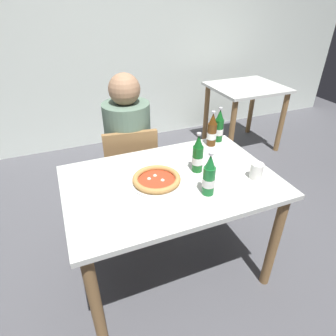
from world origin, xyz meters
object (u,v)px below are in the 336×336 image
Objects in this scene: beer_bottle_extra at (219,127)px; paper_cup at (256,171)px; pizza_margherita_near at (156,180)px; beer_bottle_left at (209,177)px; diner_seated at (130,155)px; dining_table_main at (171,196)px; dining_table_background at (245,99)px; beer_bottle_center at (198,155)px; beer_bottle_right at (212,131)px; napkin_with_cutlery at (102,174)px; chair_behind_table at (131,170)px.

paper_cup is at bearing -95.49° from beer_bottle_extra.
pizza_margherita_near is 0.30m from beer_bottle_left.
diner_seated is at bearing 103.54° from beer_bottle_left.
dining_table_main is 0.51m from paper_cup.
dining_table_background is 3.24× the size of beer_bottle_left.
dining_table_main is 0.16m from pizza_margherita_near.
pizza_margherita_near is 0.57m from paper_cup.
diner_seated is (-0.07, 0.66, -0.05)m from dining_table_main.
paper_cup reaches higher than pizza_margherita_near.
beer_bottle_right is (0.24, 0.27, 0.00)m from beer_bottle_center.
beer_bottle_right reaches higher than napkin_with_cutlery.
diner_seated reaches higher than dining_table_main.
paper_cup is (-0.05, -0.51, -0.06)m from beer_bottle_extra.
beer_bottle_extra reaches higher than dining_table_main.
chair_behind_table is 0.91m from beer_bottle_left.
chair_behind_table is 1.00m from paper_cup.
napkin_with_cutlery is (-0.29, -0.46, 0.17)m from diner_seated.
chair_behind_table is (-0.08, 0.61, -0.15)m from dining_table_main.
dining_table_main is 0.43m from napkin_with_cutlery.
beer_bottle_extra is (0.37, 0.53, 0.00)m from beer_bottle_left.
beer_bottle_right is 1.10× the size of napkin_with_cutlery.
beer_bottle_extra is 1.10× the size of napkin_with_cutlery.
diner_seated is 4.89× the size of beer_bottle_extra.
dining_table_background is 3.24× the size of beer_bottle_extra.
dining_table_background is at bearing 45.62° from beer_bottle_right.
beer_bottle_center is 1.00× the size of beer_bottle_right.
napkin_with_cutlery reaches higher than dining_table_main.
beer_bottle_left reaches higher than dining_table_background.
diner_seated reaches higher than beer_bottle_extra.
dining_table_main is 4.86× the size of beer_bottle_center.
pizza_margherita_near is 1.18× the size of beer_bottle_center.
diner_seated reaches higher than beer_bottle_right.
beer_bottle_right is at bearing -35.87° from diner_seated.
dining_table_main is at bearing -144.87° from beer_bottle_right.
beer_bottle_left is (0.22, -0.19, 0.08)m from pizza_margherita_near.
beer_bottle_center is at bearing -136.49° from beer_bottle_extra.
dining_table_main is 0.65m from beer_bottle_extra.
beer_bottle_left is (0.13, -0.19, 0.22)m from dining_table_main.
beer_bottle_left is (-1.40, -1.62, 0.26)m from dining_table_background.
dining_table_main is at bearing -29.63° from napkin_with_cutlery.
beer_bottle_extra is at bearing 163.09° from chair_behind_table.
dining_table_background is (1.62, 0.82, 0.11)m from chair_behind_table.
beer_bottle_center is 1.00× the size of beer_bottle_extra.
paper_cup reaches higher than dining_table_main.
beer_bottle_left and beer_bottle_center have the same top height.
napkin_with_cutlery is at bearing -147.04° from dining_table_background.
pizza_margherita_near is at bearing -36.81° from napkin_with_cutlery.
chair_behind_table is at bearing 97.83° from dining_table_main.
beer_bottle_center is 2.60× the size of paper_cup.
chair_behind_table is 3.44× the size of beer_bottle_right.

